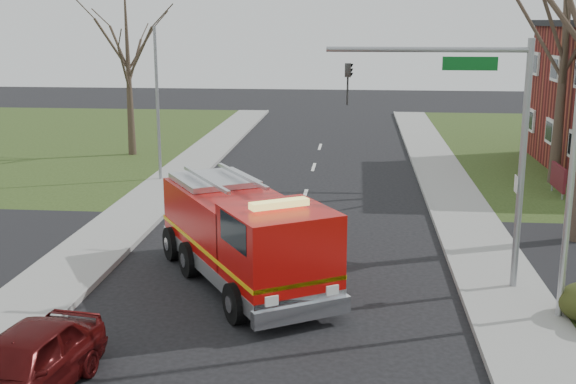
{
  "coord_description": "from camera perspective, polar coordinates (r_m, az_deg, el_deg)",
  "views": [
    {
      "loc": [
        2.15,
        -17.65,
        7.24
      ],
      "look_at": [
        0.04,
        4.18,
        2.0
      ],
      "focal_mm": 45.0,
      "sensor_mm": 36.0,
      "label": 1
    }
  ],
  "objects": [
    {
      "name": "ground",
      "position": [
        19.2,
        -1.32,
        -8.72
      ],
      "size": [
        120.0,
        120.0,
        0.0
      ],
      "primitive_type": "plane",
      "color": "black",
      "rests_on": "ground"
    },
    {
      "name": "traffic_signal_mast",
      "position": [
        19.56,
        14.55,
        5.57
      ],
      "size": [
        5.29,
        0.18,
        6.8
      ],
      "color": "gray",
      "rests_on": "ground"
    },
    {
      "name": "bare_tree_far",
      "position": [
        33.84,
        21.12,
        11.28
      ],
      "size": [
        5.25,
        5.25,
        10.5
      ],
      "color": "#352A1F",
      "rests_on": "ground"
    },
    {
      "name": "fire_engine",
      "position": [
        20.07,
        -3.45,
        -3.7
      ],
      "size": [
        5.89,
        7.55,
        2.95
      ],
      "rotation": [
        0.0,
        0.0,
        0.54
      ],
      "color": "#AF0A08",
      "rests_on": "ground"
    },
    {
      "name": "sidewalk_right",
      "position": [
        19.47,
        17.33,
        -8.79
      ],
      "size": [
        2.4,
        80.0,
        0.15
      ],
      "primitive_type": "cube",
      "color": "gray",
      "rests_on": "ground"
    },
    {
      "name": "utility_pole_far",
      "position": [
        33.1,
        -10.27,
        6.73
      ],
      "size": [
        0.14,
        0.14,
        7.0
      ],
      "primitive_type": "cylinder",
      "color": "gray",
      "rests_on": "ground"
    },
    {
      "name": "streetlight_pole",
      "position": [
        18.06,
        21.55,
        3.94
      ],
      "size": [
        1.48,
        0.16,
        8.4
      ],
      "color": "#B7BABF",
      "rests_on": "ground"
    },
    {
      "name": "health_center_sign",
      "position": [
        31.93,
        20.57,
        1.07
      ],
      "size": [
        0.12,
        2.0,
        1.4
      ],
      "color": "#55141C",
      "rests_on": "ground"
    },
    {
      "name": "bare_tree_left",
      "position": [
        39.6,
        -12.57,
        10.69
      ],
      "size": [
        4.5,
        4.5,
        9.0
      ],
      "color": "#352A1F",
      "rests_on": "ground"
    },
    {
      "name": "sidewalk_left",
      "position": [
        20.8,
        -18.69,
        -7.46
      ],
      "size": [
        2.4,
        80.0,
        0.15
      ],
      "primitive_type": "cube",
      "color": "gray",
      "rests_on": "ground"
    },
    {
      "name": "parked_car_maroon",
      "position": [
        15.23,
        -20.25,
        -12.78
      ],
      "size": [
        2.32,
        4.45,
        1.45
      ],
      "primitive_type": "imported",
      "rotation": [
        0.0,
        0.0,
        -0.15
      ],
      "color": "#430A0A",
      "rests_on": "ground"
    }
  ]
}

